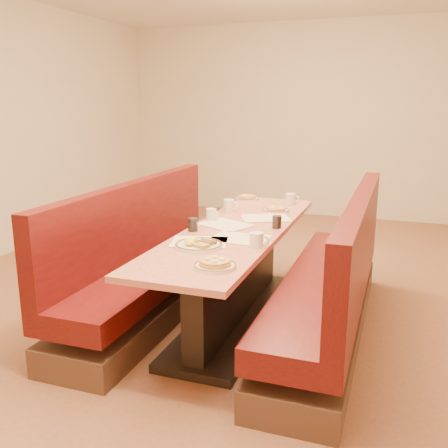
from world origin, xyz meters
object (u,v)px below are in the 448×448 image
(booth_left, at_px, (152,267))
(booth_right, at_px, (333,289))
(pancake_plate, at_px, (215,264))
(eggs_plate, at_px, (198,244))
(coffee_mug_b, at_px, (212,214))
(soda_tumbler_near, at_px, (193,225))
(coffee_mug_d, at_px, (229,205))
(soda_tumbler_mid, at_px, (277,222))
(coffee_mug_c, at_px, (291,199))
(diner_table, at_px, (237,275))
(coffee_mug_a, at_px, (257,240))

(booth_left, xyz_separation_m, booth_right, (1.46, 0.00, 0.00))
(pancake_plate, bearing_deg, eggs_plate, 125.45)
(booth_right, distance_m, coffee_mug_b, 1.12)
(coffee_mug_b, xyz_separation_m, soda_tumbler_near, (-0.00, -0.38, 0.00))
(coffee_mug_b, height_order, coffee_mug_d, coffee_mug_d)
(eggs_plate, distance_m, soda_tumbler_near, 0.42)
(booth_right, bearing_deg, coffee_mug_d, 150.86)
(eggs_plate, relative_size, soda_tumbler_mid, 3.30)
(booth_left, height_order, soda_tumbler_near, booth_left)
(eggs_plate, bearing_deg, soda_tumbler_near, 117.67)
(coffee_mug_c, bearing_deg, diner_table, -98.46)
(soda_tumbler_near, xyz_separation_m, soda_tumbler_mid, (0.56, 0.30, -0.00))
(booth_left, height_order, pancake_plate, booth_left)
(booth_right, height_order, soda_tumbler_near, booth_right)
(pancake_plate, xyz_separation_m, coffee_mug_d, (-0.41, 1.46, 0.03))
(coffee_mug_a, height_order, soda_tumbler_near, same)
(coffee_mug_b, height_order, coffee_mug_c, coffee_mug_c)
(coffee_mug_b, bearing_deg, coffee_mug_d, 104.82)
(coffee_mug_b, distance_m, soda_tumbler_mid, 0.56)
(coffee_mug_a, bearing_deg, booth_left, 152.65)
(booth_right, distance_m, eggs_plate, 1.07)
(diner_table, height_order, eggs_plate, eggs_plate)
(booth_left, relative_size, eggs_plate, 7.95)
(soda_tumbler_mid, bearing_deg, booth_left, -173.83)
(coffee_mug_b, height_order, soda_tumbler_near, soda_tumbler_near)
(diner_table, relative_size, booth_left, 1.00)
(pancake_plate, distance_m, coffee_mug_c, 1.93)
(coffee_mug_c, bearing_deg, soda_tumbler_mid, -82.24)
(booth_right, height_order, eggs_plate, booth_right)
(pancake_plate, relative_size, soda_tumbler_near, 2.54)
(coffee_mug_a, bearing_deg, soda_tumbler_near, 151.93)
(booth_right, height_order, coffee_mug_c, booth_right)
(soda_tumbler_mid, bearing_deg, diner_table, -158.65)
(diner_table, distance_m, coffee_mug_c, 1.12)
(soda_tumbler_near, bearing_deg, soda_tumbler_mid, 27.79)
(booth_left, bearing_deg, diner_table, 0.00)
(diner_table, xyz_separation_m, soda_tumbler_near, (-0.28, -0.19, 0.42))
(coffee_mug_b, relative_size, soda_tumbler_near, 1.21)
(booth_left, bearing_deg, pancake_plate, -45.39)
(coffee_mug_b, bearing_deg, soda_tumbler_near, -70.97)
(coffee_mug_c, height_order, soda_tumbler_mid, coffee_mug_c)
(diner_table, distance_m, eggs_plate, 0.69)
(pancake_plate, bearing_deg, booth_left, 134.61)
(pancake_plate, bearing_deg, soda_tumbler_near, 121.63)
(coffee_mug_a, xyz_separation_m, coffee_mug_d, (-0.53, 0.98, 0.00))
(coffee_mug_c, bearing_deg, pancake_plate, -88.51)
(booth_right, bearing_deg, eggs_plate, -145.69)
(eggs_plate, bearing_deg, coffee_mug_a, 18.64)
(diner_table, distance_m, soda_tumbler_mid, 0.52)
(coffee_mug_d, bearing_deg, coffee_mug_b, -85.50)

